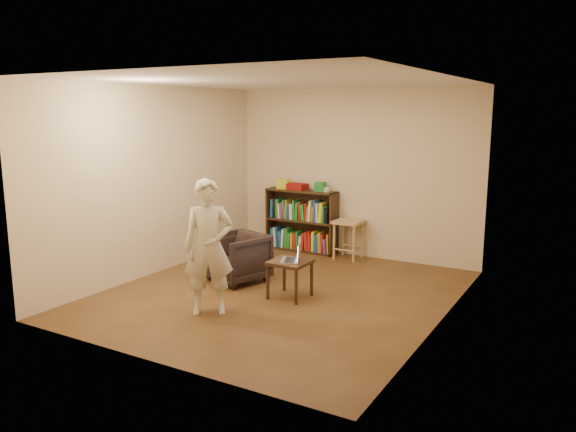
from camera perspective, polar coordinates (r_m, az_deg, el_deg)
The scene contains 15 objects.
floor at distance 7.10m, azimuth -0.84°, elevation -7.87°, with size 4.50×4.50×0.00m, color #4A2E17.
ceiling at distance 6.74m, azimuth -0.90°, elevation 13.58°, with size 4.50×4.50×0.00m, color silver.
wall_back at distance 8.79m, azimuth 6.71°, elevation 4.33°, with size 4.00×4.00×0.00m, color beige.
wall_left at distance 8.01m, azimuth -13.27°, elevation 3.51°, with size 4.50×4.50×0.00m, color beige.
wall_right at distance 6.03m, azimuth 15.65°, elevation 1.15°, with size 4.50×4.50×0.00m, color beige.
bookshelf at distance 9.15m, azimuth 1.42°, elevation -0.82°, with size 1.20×0.30×1.00m.
box_yellow at distance 9.20m, azimuth -0.48°, elevation 3.29°, with size 0.20×0.14×0.16m, color yellow.
red_cloth at distance 9.08m, azimuth 0.96°, elevation 3.01°, with size 0.30×0.22×0.10m, color maroon.
box_green at distance 8.88m, azimuth 3.30°, elevation 2.98°, with size 0.15×0.15×0.15m, color #217F2E.
box_white at distance 8.85m, azimuth 3.91°, elevation 2.69°, with size 0.09×0.09×0.07m, color silver.
stool at distance 8.68m, azimuth 6.16°, elevation -1.20°, with size 0.41×0.41×0.60m.
armchair at distance 7.55m, azimuth -5.22°, elevation -4.22°, with size 0.69×0.71×0.65m, color black.
side_table at distance 6.85m, azimuth 0.19°, elevation -5.19°, with size 0.45×0.45×0.46m.
laptop at distance 6.79m, azimuth 0.60°, elevation -4.16°, with size 0.33×0.37×0.23m.
person at distance 6.30m, azimuth -8.06°, elevation -3.16°, with size 0.56×0.37×1.53m, color beige.
Camera 1 is at (3.46, -5.78, 2.25)m, focal length 35.00 mm.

